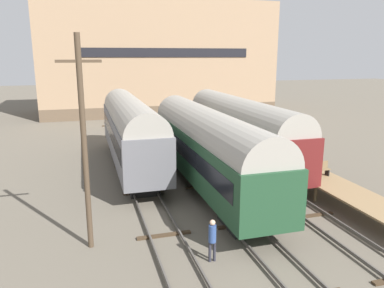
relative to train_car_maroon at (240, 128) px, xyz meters
The scene contains 12 objects.
ground_plane 8.38m from the train_car_maroon, 120.83° to the right, with size 200.00×200.00×0.00m, color #60594C.
track_left 10.84m from the train_car_maroon, 140.04° to the right, with size 2.60×60.00×0.26m.
track_middle 8.33m from the train_car_maroon, 120.83° to the right, with size 2.60×60.00×0.26m.
track_right 7.30m from the train_car_maroon, 90.00° to the right, with size 2.60×60.00×0.26m.
train_car_maroon is the anchor object (origin of this frame).
train_car_grey 8.27m from the train_car_maroon, 165.66° to the left, with size 3.00×16.51×5.37m.
train_car_green 5.73m from the train_car_maroon, 134.35° to the right, with size 3.09×17.46×5.19m.
station_platform 8.52m from the train_car_maroon, 72.21° to the right, with size 2.42×13.64×1.05m.
bench 7.14m from the train_car_maroon, 68.91° to the right, with size 1.40×0.40×0.91m.
person_worker 14.20m from the train_car_maroon, 117.76° to the right, with size 0.32×0.32×1.86m.
utility_pole 15.09m from the train_car_maroon, 139.34° to the right, with size 1.80×0.24×9.26m.
warehouse_building 32.23m from the train_car_maroon, 90.23° to the left, with size 33.56×13.32×15.99m.
Camera 1 is at (-7.27, -19.02, 8.35)m, focal length 35.00 mm.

